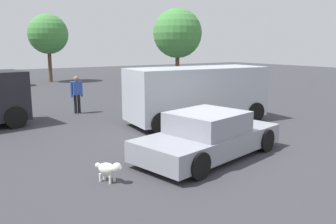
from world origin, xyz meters
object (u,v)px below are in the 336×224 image
sedan_foreground (209,136)px  dog (109,169)px  pedestrian (77,91)px  van_white (197,93)px

sedan_foreground → dog: size_ratio=7.34×
pedestrian → sedan_foreground: bearing=178.2°
sedan_foreground → pedestrian: 7.97m
van_white → pedestrian: size_ratio=3.37×
sedan_foreground → dog: (-2.96, -0.16, -0.27)m
dog → pedestrian: size_ratio=0.38×
dog → van_white: 6.53m
van_white → pedestrian: van_white is taller
pedestrian → van_white: bearing=-151.8°
van_white → pedestrian: 5.46m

